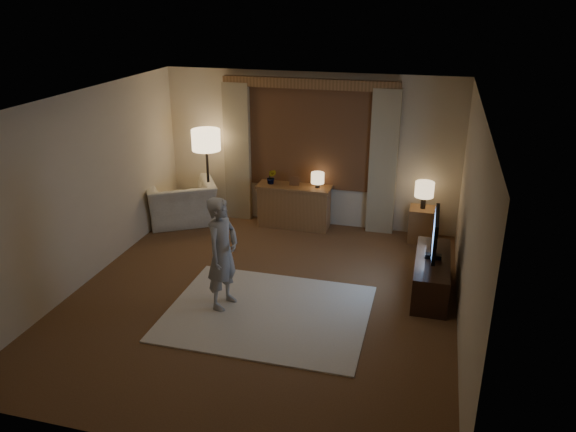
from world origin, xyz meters
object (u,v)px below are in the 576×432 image
(sideboard, at_px, (294,207))
(tv_stand, at_px, (431,275))
(armchair, at_px, (181,202))
(person, at_px, (222,253))
(side_table, at_px, (421,224))

(sideboard, distance_m, tv_stand, 2.93)
(armchair, bearing_deg, sideboard, 158.28)
(tv_stand, relative_size, person, 0.95)
(armchair, relative_size, person, 0.78)
(armchair, height_order, side_table, armchair)
(sideboard, relative_size, person, 0.82)
(armchair, bearing_deg, side_table, 152.49)
(armchair, xyz_separation_m, person, (1.75, -2.48, 0.38))
(sideboard, xyz_separation_m, person, (-0.20, -2.82, 0.40))
(side_table, distance_m, tv_stand, 1.71)
(sideboard, xyz_separation_m, tv_stand, (2.35, -1.75, -0.10))
(sideboard, distance_m, side_table, 2.14)
(sideboard, bearing_deg, tv_stand, -36.70)
(sideboard, xyz_separation_m, side_table, (2.14, -0.05, -0.07))
(armchair, xyz_separation_m, tv_stand, (4.30, -1.41, -0.12))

